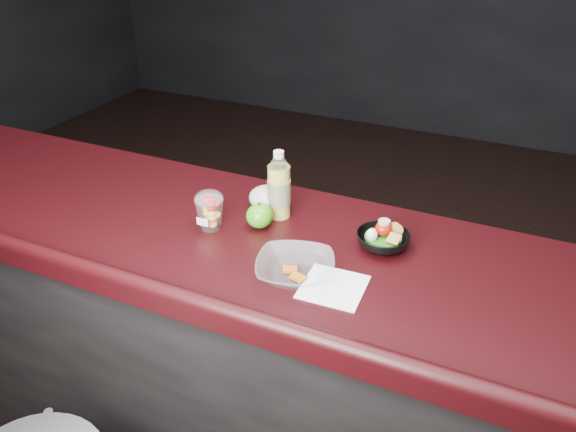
% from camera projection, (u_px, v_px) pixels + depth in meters
% --- Properties ---
extents(counter, '(4.06, 0.71, 1.02)m').
position_uv_depth(counter, '(282.00, 369.00, 1.90)').
color(counter, black).
rests_on(counter, ground).
extents(lemonade_bottle, '(0.07, 0.07, 0.22)m').
position_uv_depth(lemonade_bottle, '(279.00, 189.00, 1.74)').
color(lemonade_bottle, gold).
rests_on(lemonade_bottle, counter).
extents(fruit_cup, '(0.09, 0.09, 0.13)m').
position_uv_depth(fruit_cup, '(210.00, 210.00, 1.69)').
color(fruit_cup, white).
rests_on(fruit_cup, counter).
extents(green_apple, '(0.08, 0.08, 0.09)m').
position_uv_depth(green_apple, '(259.00, 216.00, 1.70)').
color(green_apple, '#20780D').
rests_on(green_apple, counter).
extents(plastic_bag, '(0.14, 0.11, 0.10)m').
position_uv_depth(plastic_bag, '(271.00, 197.00, 1.79)').
color(plastic_bag, silver).
rests_on(plastic_bag, counter).
extents(snack_bowl, '(0.17, 0.17, 0.08)m').
position_uv_depth(snack_bowl, '(383.00, 239.00, 1.61)').
color(snack_bowl, black).
rests_on(snack_bowl, counter).
extents(takeout_bowl, '(0.26, 0.26, 0.05)m').
position_uv_depth(takeout_bowl, '(295.00, 269.00, 1.49)').
color(takeout_bowl, silver).
rests_on(takeout_bowl, counter).
extents(paper_napkin, '(0.17, 0.17, 0.00)m').
position_uv_depth(paper_napkin, '(333.00, 287.00, 1.46)').
color(paper_napkin, white).
rests_on(paper_napkin, counter).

